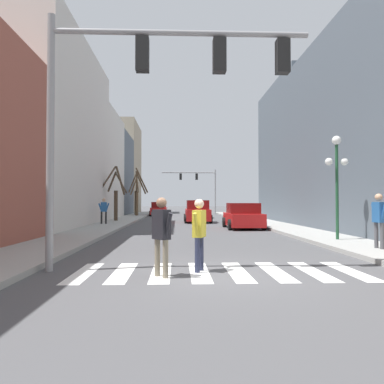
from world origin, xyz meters
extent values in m
plane|color=#4C4C4F|center=(0.00, 0.00, 0.00)|extent=(240.00, 240.00, 0.00)
cube|color=beige|center=(-9.76, 16.06, 5.95)|extent=(6.00, 13.84, 11.91)
cube|color=beige|center=(-9.76, 27.58, 5.06)|extent=(6.00, 9.21, 10.12)
cube|color=#515B66|center=(-9.76, 36.61, 4.85)|extent=(6.00, 8.86, 9.70)
cube|color=tan|center=(-9.76, 46.16, 6.46)|extent=(6.00, 10.23, 12.93)
cube|color=#515B66|center=(9.76, 21.47, 5.61)|extent=(6.00, 10.55, 11.23)
cube|color=white|center=(-3.15, 0.28, 0.00)|extent=(0.45, 2.60, 0.01)
cube|color=white|center=(-2.25, 0.28, 0.00)|extent=(0.45, 2.60, 0.01)
cube|color=white|center=(-1.35, 0.28, 0.00)|extent=(0.45, 2.60, 0.01)
cube|color=white|center=(-0.45, 0.28, 0.00)|extent=(0.45, 2.60, 0.01)
cube|color=white|center=(0.45, 0.28, 0.00)|extent=(0.45, 2.60, 0.01)
cube|color=white|center=(1.35, 0.28, 0.00)|extent=(0.45, 2.60, 0.01)
cube|color=white|center=(2.25, 0.28, 0.00)|extent=(0.45, 2.60, 0.01)
cube|color=white|center=(3.15, 0.28, 0.00)|extent=(0.45, 2.60, 0.01)
cylinder|color=gray|center=(-4.03, 0.51, 3.11)|extent=(0.18, 0.18, 6.21)
cylinder|color=gray|center=(-0.88, 0.51, 5.81)|extent=(6.30, 0.14, 0.14)
cube|color=black|center=(-1.83, 0.51, 5.26)|extent=(0.32, 0.28, 0.84)
cube|color=black|center=(0.06, 0.51, 5.26)|extent=(0.32, 0.28, 0.84)
cube|color=black|center=(1.64, 0.51, 5.26)|extent=(0.32, 0.28, 0.84)
cylinder|color=gray|center=(4.03, 40.81, 2.95)|extent=(0.18, 0.18, 5.90)
cylinder|color=gray|center=(0.50, 40.81, 5.50)|extent=(7.07, 0.14, 0.14)
cube|color=black|center=(1.56, 40.81, 4.95)|extent=(0.32, 0.28, 0.84)
cube|color=black|center=(-0.56, 40.81, 4.95)|extent=(0.32, 0.28, 0.84)
cylinder|color=#1E4C2D|center=(5.44, 6.19, 2.05)|extent=(0.12, 0.12, 3.80)
sphere|color=white|center=(5.44, 6.19, 4.13)|extent=(0.36, 0.36, 0.36)
sphere|color=white|center=(5.12, 6.19, 3.27)|extent=(0.31, 0.31, 0.31)
sphere|color=white|center=(5.76, 6.19, 3.27)|extent=(0.31, 0.31, 0.31)
cube|color=red|center=(3.07, 14.32, 0.56)|extent=(1.94, 4.23, 0.77)
cube|color=maroon|center=(3.07, 14.32, 1.26)|extent=(1.78, 2.20, 0.63)
cylinder|color=black|center=(2.08, 15.64, 0.32)|extent=(0.22, 0.64, 0.64)
cylinder|color=black|center=(4.05, 15.64, 0.32)|extent=(0.22, 0.64, 0.64)
cylinder|color=black|center=(2.08, 13.01, 0.32)|extent=(0.22, 0.64, 0.64)
cylinder|color=black|center=(4.05, 13.01, 0.32)|extent=(0.22, 0.64, 0.64)
cube|color=red|center=(0.62, 21.27, 0.61)|extent=(1.87, 4.31, 0.87)
cube|color=maroon|center=(0.62, 21.27, 1.40)|extent=(1.72, 2.24, 0.71)
cylinder|color=black|center=(-0.33, 22.61, 0.32)|extent=(0.22, 0.64, 0.64)
cylinder|color=black|center=(1.58, 22.61, 0.32)|extent=(0.22, 0.64, 0.64)
cylinder|color=black|center=(-0.33, 19.94, 0.32)|extent=(0.22, 0.64, 0.64)
cylinder|color=black|center=(1.58, 19.94, 0.32)|extent=(0.22, 0.64, 0.64)
cube|color=red|center=(-3.14, 35.32, 0.57)|extent=(1.79, 4.42, 0.79)
cube|color=maroon|center=(-3.14, 35.32, 1.28)|extent=(1.65, 2.30, 0.64)
cylinder|color=black|center=(-4.05, 36.69, 0.32)|extent=(0.22, 0.64, 0.64)
cylinder|color=black|center=(-2.23, 36.69, 0.32)|extent=(0.22, 0.64, 0.64)
cylinder|color=black|center=(-4.05, 33.95, 0.32)|extent=(0.22, 0.64, 0.64)
cylinder|color=black|center=(-2.23, 33.95, 0.32)|extent=(0.22, 0.64, 0.64)
cube|color=white|center=(1.13, 29.44, 0.58)|extent=(1.87, 4.35, 0.82)
cube|color=gray|center=(1.13, 29.44, 1.33)|extent=(1.72, 2.26, 0.67)
cylinder|color=black|center=(0.18, 30.79, 0.32)|extent=(0.22, 0.64, 0.64)
cylinder|color=black|center=(2.09, 30.79, 0.32)|extent=(0.22, 0.64, 0.64)
cylinder|color=black|center=(0.18, 28.10, 0.32)|extent=(0.22, 0.64, 0.64)
cylinder|color=black|center=(2.09, 28.10, 0.32)|extent=(0.22, 0.64, 0.64)
cylinder|color=#4C4C51|center=(5.55, 3.11, 0.57)|extent=(0.13, 0.13, 0.84)
cylinder|color=#4C4C51|center=(5.53, 3.42, 0.57)|extent=(0.13, 0.13, 0.84)
cube|color=#235693|center=(5.54, 3.27, 1.32)|extent=(0.27, 0.43, 0.66)
sphere|color=tan|center=(5.54, 3.27, 1.81)|extent=(0.24, 0.24, 0.24)
cylinder|color=#235693|center=(5.56, 3.03, 1.28)|extent=(0.12, 0.29, 0.64)
cylinder|color=#235693|center=(5.52, 3.50, 1.28)|extent=(0.12, 0.29, 0.64)
cylinder|color=#282D47|center=(-0.40, 0.48, 0.41)|extent=(0.12, 0.12, 0.82)
cylinder|color=#282D47|center=(-0.50, 0.21, 0.41)|extent=(0.12, 0.12, 0.82)
cube|color=gold|center=(-0.45, 0.34, 1.14)|extent=(0.35, 0.45, 0.64)
sphere|color=beige|center=(-0.45, 0.34, 1.61)|extent=(0.23, 0.23, 0.23)
cylinder|color=gold|center=(-0.37, 0.56, 1.10)|extent=(0.18, 0.29, 0.62)
cylinder|color=gold|center=(-0.53, 0.13, 1.10)|extent=(0.18, 0.29, 0.62)
cylinder|color=#7A705B|center=(-1.42, -0.17, 0.42)|extent=(0.12, 0.12, 0.83)
cylinder|color=#7A705B|center=(-1.23, -0.40, 0.42)|extent=(0.12, 0.12, 0.83)
cube|color=black|center=(-1.32, -0.28, 1.16)|extent=(0.43, 0.46, 0.66)
sphere|color=#8C664C|center=(-1.32, -0.28, 1.64)|extent=(0.23, 0.23, 0.23)
cylinder|color=black|center=(-1.47, -0.10, 1.12)|extent=(0.25, 0.28, 0.63)
cylinder|color=black|center=(-1.18, -0.47, 1.12)|extent=(0.25, 0.28, 0.63)
cylinder|color=black|center=(-5.83, 17.04, 0.56)|extent=(0.12, 0.12, 0.82)
cylinder|color=black|center=(-6.12, 17.00, 0.56)|extent=(0.12, 0.12, 0.82)
cube|color=#235693|center=(-5.98, 17.02, 1.29)|extent=(0.42, 0.27, 0.65)
sphere|color=tan|center=(-5.98, 17.02, 1.77)|extent=(0.23, 0.23, 0.23)
cylinder|color=#235693|center=(-5.75, 17.05, 1.25)|extent=(0.29, 0.12, 0.63)
cylinder|color=#235693|center=(-6.21, 16.99, 1.25)|extent=(0.29, 0.12, 0.63)
cylinder|color=#473828|center=(-5.88, 21.41, 1.34)|extent=(0.30, 0.30, 2.38)
cylinder|color=#473828|center=(-6.44, 20.92, 3.47)|extent=(1.18, 1.15, 2.10)
cylinder|color=#473828|center=(-5.45, 20.84, 3.33)|extent=(0.97, 1.30, 2.35)
cylinder|color=#473828|center=(-5.48, 21.60, 3.12)|extent=(0.91, 0.51, 1.64)
cylinder|color=#473828|center=(-6.20, 21.47, 3.25)|extent=(0.78, 0.29, 1.65)
cylinder|color=brown|center=(-5.39, 32.25, 1.43)|extent=(0.30, 0.30, 2.56)
cylinder|color=brown|center=(-5.85, 32.40, 3.75)|extent=(1.05, 0.44, 2.28)
cylinder|color=brown|center=(-5.70, 32.04, 3.34)|extent=(0.77, 0.59, 1.98)
cylinder|color=brown|center=(-5.51, 33.02, 3.15)|extent=(0.34, 1.65, 1.70)
cylinder|color=brown|center=(-5.75, 34.60, 1.52)|extent=(0.32, 0.32, 2.74)
cylinder|color=brown|center=(-5.50, 33.66, 3.74)|extent=(0.58, 1.99, 2.25)
cylinder|color=brown|center=(-5.09, 34.65, 4.11)|extent=(1.48, 0.28, 2.93)
cylinder|color=brown|center=(-5.19, 34.53, 3.84)|extent=(1.28, 0.32, 2.66)
camera|label=1|loc=(-0.97, -8.58, 1.67)|focal=35.00mm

